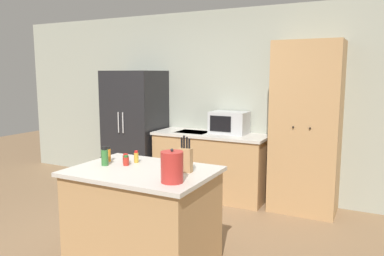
# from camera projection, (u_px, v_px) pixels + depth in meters

# --- Properties ---
(ground_plane) EXTENTS (14.00, 14.00, 0.00)m
(ground_plane) POSITION_uv_depth(u_px,v_px,m) (112.00, 254.00, 3.60)
(ground_plane) COLOR #846647
(wall_back) EXTENTS (7.20, 0.06, 2.60)m
(wall_back) POSITION_uv_depth(u_px,v_px,m) (212.00, 102.00, 5.46)
(wall_back) COLOR #9EA393
(wall_back) RESTS_ON ground_plane
(refrigerator) EXTENTS (0.80, 0.70, 1.76)m
(refrigerator) POSITION_uv_depth(u_px,v_px,m) (135.00, 129.00, 5.69)
(refrigerator) COLOR black
(refrigerator) RESTS_ON ground_plane
(back_counter) EXTENTS (1.59, 0.63, 0.90)m
(back_counter) POSITION_uv_depth(u_px,v_px,m) (211.00, 165.00, 5.24)
(back_counter) COLOR tan
(back_counter) RESTS_ON ground_plane
(pantry_cabinet) EXTENTS (0.80, 0.57, 2.10)m
(pantry_cabinet) POSITION_uv_depth(u_px,v_px,m) (306.00, 128.00, 4.60)
(pantry_cabinet) COLOR tan
(pantry_cabinet) RESTS_ON ground_plane
(kitchen_island) EXTENTS (1.23, 0.88, 0.90)m
(kitchen_island) POSITION_uv_depth(u_px,v_px,m) (143.00, 219.00, 3.30)
(kitchen_island) COLOR tan
(kitchen_island) RESTS_ON ground_plane
(microwave) EXTENTS (0.50, 0.34, 0.30)m
(microwave) POSITION_uv_depth(u_px,v_px,m) (229.00, 123.00, 5.14)
(microwave) COLOR #B2B5B7
(microwave) RESTS_ON back_counter
(knife_block) EXTENTS (0.12, 0.06, 0.31)m
(knife_block) POSITION_uv_depth(u_px,v_px,m) (185.00, 159.00, 3.13)
(knife_block) COLOR tan
(knife_block) RESTS_ON kitchen_island
(spice_bottle_tall_dark) EXTENTS (0.05, 0.05, 0.09)m
(spice_bottle_tall_dark) POSITION_uv_depth(u_px,v_px,m) (126.00, 161.00, 3.36)
(spice_bottle_tall_dark) COLOR #B2281E
(spice_bottle_tall_dark) RESTS_ON kitchen_island
(spice_bottle_short_red) EXTENTS (0.05, 0.05, 0.14)m
(spice_bottle_short_red) POSITION_uv_depth(u_px,v_px,m) (108.00, 154.00, 3.51)
(spice_bottle_short_red) COLOR orange
(spice_bottle_short_red) RESTS_ON kitchen_island
(spice_bottle_amber_oil) EXTENTS (0.04, 0.04, 0.11)m
(spice_bottle_amber_oil) POSITION_uv_depth(u_px,v_px,m) (136.00, 157.00, 3.47)
(spice_bottle_amber_oil) COLOR gold
(spice_bottle_amber_oil) RESTS_ON kitchen_island
(spice_bottle_green_herb) EXTENTS (0.06, 0.06, 0.17)m
(spice_bottle_green_herb) POSITION_uv_depth(u_px,v_px,m) (105.00, 157.00, 3.36)
(spice_bottle_green_herb) COLOR #337033
(spice_bottle_green_herb) RESTS_ON kitchen_island
(spice_bottle_pale_salt) EXTENTS (0.05, 0.05, 0.09)m
(spice_bottle_pale_salt) POSITION_uv_depth(u_px,v_px,m) (126.00, 159.00, 3.44)
(spice_bottle_pale_salt) COLOR #B2281E
(spice_bottle_pale_salt) RESTS_ON kitchen_island
(kettle) EXTENTS (0.17, 0.17, 0.26)m
(kettle) POSITION_uv_depth(u_px,v_px,m) (172.00, 167.00, 2.83)
(kettle) COLOR #B72D28
(kettle) RESTS_ON kitchen_island
(fire_extinguisher) EXTENTS (0.14, 0.14, 0.38)m
(fire_extinguisher) POSITION_uv_depth(u_px,v_px,m) (102.00, 170.00, 6.04)
(fire_extinguisher) COLOR red
(fire_extinguisher) RESTS_ON ground_plane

